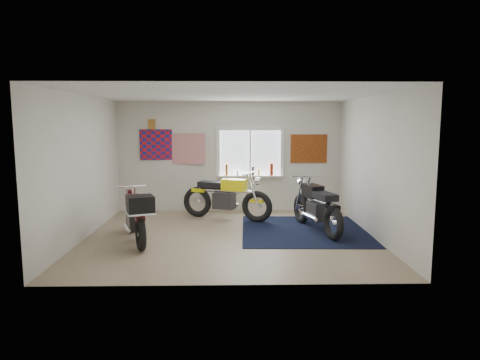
{
  "coord_description": "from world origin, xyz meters",
  "views": [
    {
      "loc": [
        0.03,
        -8.04,
        2.17
      ],
      "look_at": [
        0.21,
        0.4,
        1.05
      ],
      "focal_mm": 32.0,
      "sensor_mm": 36.0,
      "label": 1
    }
  ],
  "objects_px": {
    "navy_rug": "(304,230)",
    "yellow_triumph": "(226,198)",
    "black_chrome_bike": "(316,208)",
    "maroon_tourer": "(136,216)"
  },
  "relations": [
    {
      "from": "navy_rug",
      "to": "black_chrome_bike",
      "type": "distance_m",
      "value": 0.53
    },
    {
      "from": "yellow_triumph",
      "to": "black_chrome_bike",
      "type": "relative_size",
      "value": 0.99
    },
    {
      "from": "yellow_triumph",
      "to": "black_chrome_bike",
      "type": "bearing_deg",
      "value": -7.61
    },
    {
      "from": "yellow_triumph",
      "to": "black_chrome_bike",
      "type": "height_order",
      "value": "yellow_triumph"
    },
    {
      "from": "navy_rug",
      "to": "yellow_triumph",
      "type": "distance_m",
      "value": 1.99
    },
    {
      "from": "navy_rug",
      "to": "yellow_triumph",
      "type": "relative_size",
      "value": 1.26
    },
    {
      "from": "navy_rug",
      "to": "maroon_tourer",
      "type": "height_order",
      "value": "maroon_tourer"
    },
    {
      "from": "navy_rug",
      "to": "black_chrome_bike",
      "type": "xyz_separation_m",
      "value": [
        0.24,
        -0.03,
        0.47
      ]
    },
    {
      "from": "navy_rug",
      "to": "black_chrome_bike",
      "type": "relative_size",
      "value": 1.24
    },
    {
      "from": "maroon_tourer",
      "to": "black_chrome_bike",
      "type": "bearing_deg",
      "value": -96.85
    }
  ]
}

